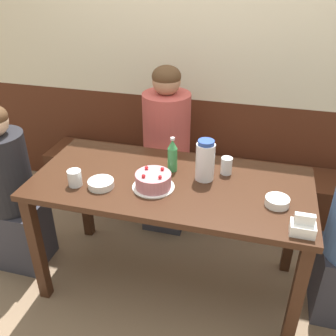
% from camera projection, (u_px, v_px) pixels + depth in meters
% --- Properties ---
extents(ground_plane, '(12.00, 12.00, 0.00)m').
position_uv_depth(ground_plane, '(170.00, 280.00, 2.44)').
color(ground_plane, '#846B51').
extents(back_wall, '(4.80, 0.04, 2.50)m').
position_uv_depth(back_wall, '(208.00, 50.00, 2.71)').
color(back_wall, '#4C2314').
rests_on(back_wall, ground_plane).
extents(bench_seat, '(2.51, 0.38, 0.43)m').
position_uv_depth(bench_seat, '(196.00, 187.00, 3.03)').
color(bench_seat, '#472314').
rests_on(bench_seat, ground_plane).
extents(dining_table, '(1.54, 0.72, 0.77)m').
position_uv_depth(dining_table, '(171.00, 196.00, 2.11)').
color(dining_table, '#381E11').
rests_on(dining_table, ground_plane).
extents(birthday_cake, '(0.23, 0.23, 0.10)m').
position_uv_depth(birthday_cake, '(153.00, 181.00, 1.99)').
color(birthday_cake, white).
rests_on(birthday_cake, dining_table).
extents(water_pitcher, '(0.10, 0.10, 0.23)m').
position_uv_depth(water_pitcher, '(205.00, 161.00, 2.03)').
color(water_pitcher, white).
rests_on(water_pitcher, dining_table).
extents(soju_bottle, '(0.06, 0.06, 0.21)m').
position_uv_depth(soju_bottle, '(172.00, 155.00, 2.12)').
color(soju_bottle, '#388E4C').
rests_on(soju_bottle, dining_table).
extents(napkin_holder, '(0.11, 0.08, 0.11)m').
position_uv_depth(napkin_holder, '(303.00, 227.00, 1.66)').
color(napkin_holder, white).
rests_on(napkin_holder, dining_table).
extents(bowl_soup_white, '(0.14, 0.14, 0.04)m').
position_uv_depth(bowl_soup_white, '(101.00, 184.00, 2.00)').
color(bowl_soup_white, white).
rests_on(bowl_soup_white, dining_table).
extents(bowl_rice_small, '(0.12, 0.12, 0.04)m').
position_uv_depth(bowl_rice_small, '(277.00, 202.00, 1.86)').
color(bowl_rice_small, white).
rests_on(bowl_rice_small, dining_table).
extents(glass_water_tall, '(0.06, 0.06, 0.10)m').
position_uv_depth(glass_water_tall, '(226.00, 166.00, 2.11)').
color(glass_water_tall, silver).
rests_on(glass_water_tall, dining_table).
extents(glass_tumbler_short, '(0.08, 0.08, 0.09)m').
position_uv_depth(glass_tumbler_short, '(75.00, 178.00, 2.01)').
color(glass_tumbler_short, silver).
rests_on(glass_tumbler_short, dining_table).
extents(person_teal_shirt, '(0.33, 0.34, 1.24)m').
position_uv_depth(person_teal_shirt, '(167.00, 154.00, 2.71)').
color(person_teal_shirt, '#33333D').
rests_on(person_teal_shirt, ground_plane).
extents(person_pale_blue_shirt, '(0.34, 0.30, 1.13)m').
position_uv_depth(person_pale_blue_shirt, '(11.00, 197.00, 2.37)').
color(person_pale_blue_shirt, '#33333D').
rests_on(person_pale_blue_shirt, ground_plane).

